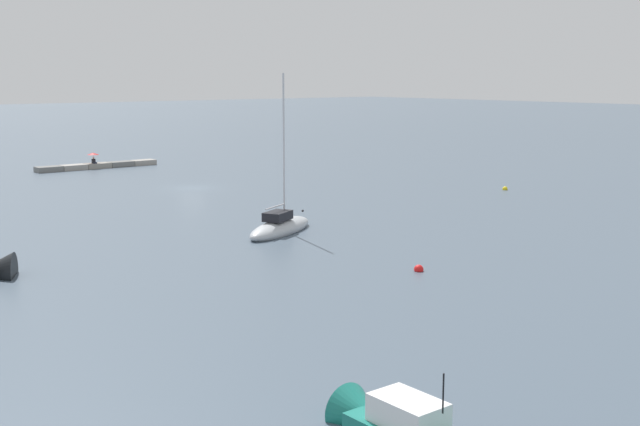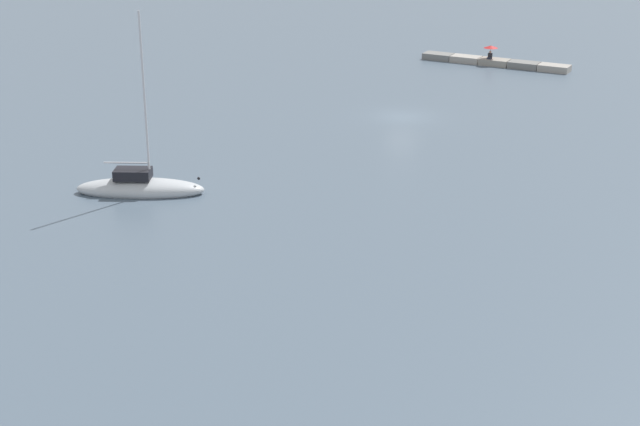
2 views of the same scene
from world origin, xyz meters
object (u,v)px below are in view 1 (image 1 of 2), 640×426
object	(u,v)px
person_seated_dark_left	(94,161)
sailboat_grey_far	(280,227)
mooring_buoy_mid	(505,189)
umbrella_open_red	(93,154)
mooring_buoy_near	(419,269)

from	to	relation	value
person_seated_dark_left	sailboat_grey_far	bearing A→B (deg)	78.77
mooring_buoy_mid	umbrella_open_red	bearing A→B (deg)	-61.06
person_seated_dark_left	mooring_buoy_near	bearing A→B (deg)	80.00
sailboat_grey_far	umbrella_open_red	bearing A→B (deg)	145.65
person_seated_dark_left	mooring_buoy_mid	xyz separation A→B (m)	(-22.87, 41.24, -0.78)
person_seated_dark_left	mooring_buoy_near	xyz separation A→B (m)	(6.76, 58.98, -0.77)
person_seated_dark_left	mooring_buoy_near	distance (m)	59.37
person_seated_dark_left	mooring_buoy_near	world-z (taller)	person_seated_dark_left
person_seated_dark_left	mooring_buoy_mid	distance (m)	47.17
umbrella_open_red	mooring_buoy_mid	xyz separation A→B (m)	(-22.88, 41.38, -1.64)
umbrella_open_red	sailboat_grey_far	world-z (taller)	sailboat_grey_far
mooring_buoy_near	sailboat_grey_far	bearing A→B (deg)	-92.47
mooring_buoy_near	mooring_buoy_mid	bearing A→B (deg)	-149.09
person_seated_dark_left	sailboat_grey_far	world-z (taller)	sailboat_grey_far
mooring_buoy_near	mooring_buoy_mid	world-z (taller)	mooring_buoy_near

